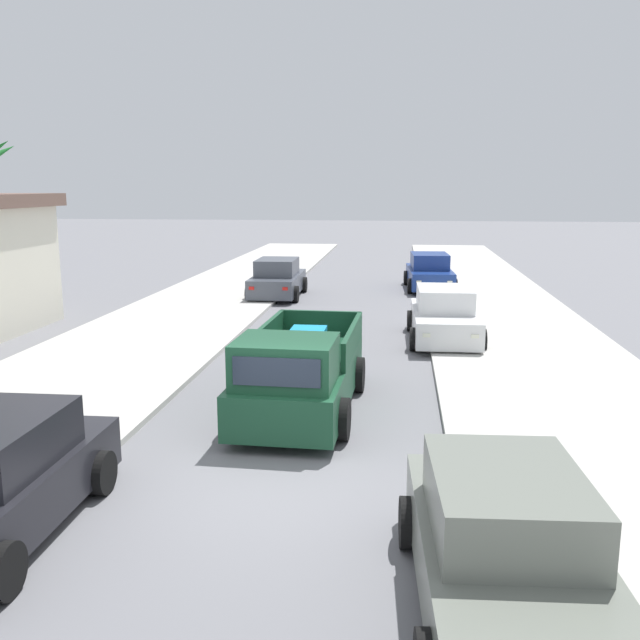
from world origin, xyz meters
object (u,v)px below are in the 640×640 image
(car_right_near, at_px, (429,273))
(car_left_mid, at_px, (277,279))
(car_left_far, at_px, (505,549))
(pickup_truck, at_px, (300,375))
(car_left_near, at_px, (444,316))

(car_right_near, distance_m, car_left_mid, 6.76)
(car_right_near, bearing_deg, car_left_far, -90.27)
(pickup_truck, xyz_separation_m, car_left_mid, (-2.99, 14.24, -0.07))
(car_left_near, bearing_deg, car_left_mid, 130.04)
(pickup_truck, bearing_deg, car_left_near, 65.25)
(pickup_truck, height_order, car_right_near, pickup_truck)
(pickup_truck, relative_size, car_left_mid, 1.23)
(car_right_near, height_order, car_left_far, same)
(pickup_truck, xyz_separation_m, car_left_near, (3.18, 6.90, -0.07))
(pickup_truck, distance_m, car_left_far, 6.84)
(car_left_near, relative_size, car_right_near, 0.99)
(pickup_truck, xyz_separation_m, car_left_far, (3.04, -6.13, -0.07))
(pickup_truck, xyz_separation_m, car_right_near, (3.15, 17.08, -0.07))
(pickup_truck, relative_size, car_left_far, 1.22)
(car_right_near, xyz_separation_m, car_left_far, (-0.11, -23.20, 0.00))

